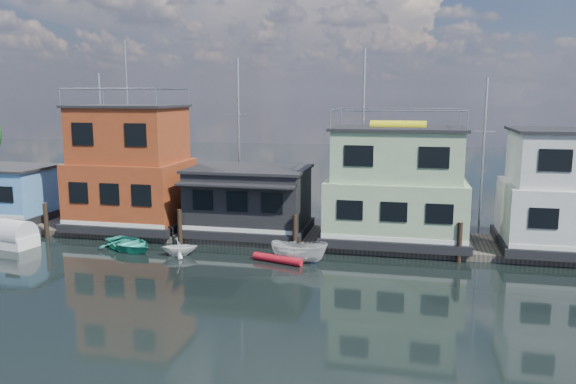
% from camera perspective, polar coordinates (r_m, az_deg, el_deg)
% --- Properties ---
extents(ground, '(160.00, 160.00, 0.00)m').
position_cam_1_polar(ground, '(24.77, -10.70, -11.38)').
color(ground, black).
rests_on(ground, ground).
extents(dock, '(48.00, 5.00, 0.40)m').
position_cam_1_polar(dock, '(35.53, -3.14, -4.34)').
color(dock, '#595147').
rests_on(dock, ground).
extents(houseboat_blue, '(6.40, 4.90, 3.66)m').
position_cam_1_polar(houseboat_blue, '(43.46, -26.69, -0.07)').
color(houseboat_blue, black).
rests_on(houseboat_blue, dock).
extents(houseboat_red, '(7.40, 5.90, 11.86)m').
position_cam_1_polar(houseboat_red, '(37.94, -15.68, 2.22)').
color(houseboat_red, black).
rests_on(houseboat_red, dock).
extents(houseboat_dark, '(7.40, 6.10, 4.06)m').
position_cam_1_polar(houseboat_dark, '(35.17, -3.97, -0.79)').
color(houseboat_dark, black).
rests_on(houseboat_dark, dock).
extents(houseboat_green, '(8.40, 5.90, 7.03)m').
position_cam_1_polar(houseboat_green, '(33.62, 10.91, 0.52)').
color(houseboat_green, black).
rests_on(houseboat_green, dock).
extents(pilings, '(42.28, 0.28, 2.20)m').
position_cam_1_polar(pilings, '(32.80, -5.02, -3.94)').
color(pilings, '#2D2116').
rests_on(pilings, ground).
extents(background_masts, '(36.40, 0.16, 12.00)m').
position_cam_1_polar(background_masts, '(39.58, 5.81, 4.95)').
color(background_masts, silver).
rests_on(background_masts, ground).
extents(tarp_runabout, '(4.50, 2.43, 1.73)m').
position_cam_1_polar(tarp_runabout, '(37.69, -27.03, -3.89)').
color(tarp_runabout, white).
rests_on(tarp_runabout, ground).
extents(dinghy_teal, '(4.44, 4.02, 0.75)m').
position_cam_1_polar(dinghy_teal, '(33.93, -15.83, -5.08)').
color(dinghy_teal, teal).
rests_on(dinghy_teal, ground).
extents(motorboat, '(3.29, 1.52, 1.23)m').
position_cam_1_polar(motorboat, '(30.19, 1.11, -6.08)').
color(motorboat, silver).
rests_on(motorboat, ground).
extents(dinghy_white, '(2.46, 2.28, 1.06)m').
position_cam_1_polar(dinghy_white, '(32.09, -11.01, -5.45)').
color(dinghy_white, white).
rests_on(dinghy_white, ground).
extents(red_kayak, '(2.88, 1.23, 0.42)m').
position_cam_1_polar(red_kayak, '(30.27, -1.08, -6.83)').
color(red_kayak, '#B01221').
rests_on(red_kayak, ground).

